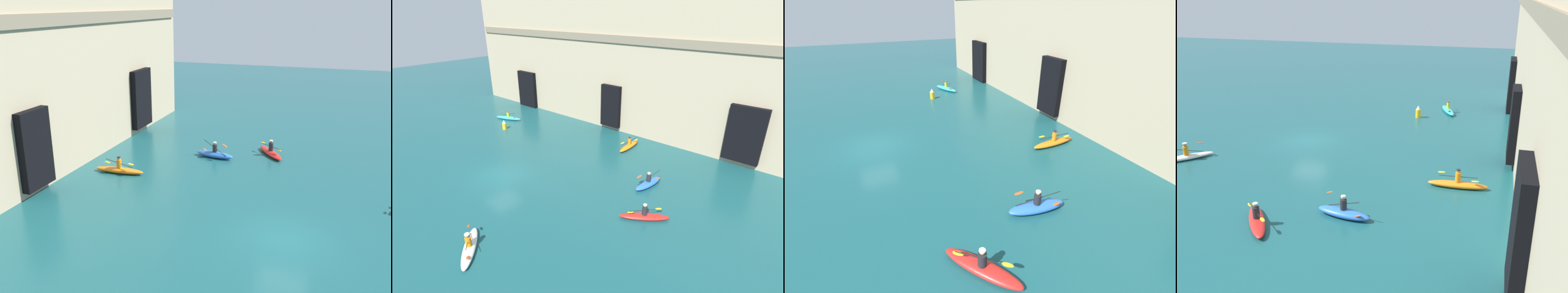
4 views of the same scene
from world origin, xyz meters
The scene contains 8 objects.
ground_plane centered at (0.00, 0.00, 0.00)m, with size 120.00×120.00×0.00m, color #195156.
cliff_bluff centered at (0.13, 17.31, 7.78)m, with size 44.93×6.01×15.62m.
kayak_red centered at (11.92, 2.69, 0.22)m, with size 3.11×2.47×1.13m.
kayak_orange centered at (5.08, 11.50, 0.23)m, with size 0.83×3.41×1.14m.
kayak_white centered at (5.71, -6.17, 0.23)m, with size 3.07×2.78×1.16m.
kayak_cyan centered at (-10.96, 8.99, 0.23)m, with size 3.40×1.86×1.06m.
kayak_blue centered at (10.08, 6.44, 0.26)m, with size 1.23×2.92×1.19m.
marker_buoy centered at (-8.55, 6.66, 0.50)m, with size 0.45×0.45×1.08m.
Camera 2 is at (19.48, -12.12, 12.66)m, focal length 28.00 mm.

